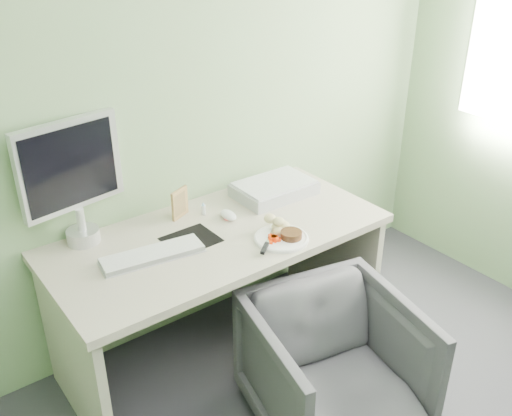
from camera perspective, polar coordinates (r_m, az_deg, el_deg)
wall_back at (r=2.75m, az=-8.58°, el=12.04°), size 3.50×0.00×3.50m
desk at (r=2.78m, az=-3.66°, el=-5.70°), size 1.60×0.75×0.73m
plate at (r=2.62m, az=2.54°, el=-3.05°), size 0.25×0.25×0.01m
steak at (r=2.61m, az=3.54°, el=-2.67°), size 0.12×0.12×0.03m
potato_pile at (r=2.66m, az=2.21°, el=-1.66°), size 0.12×0.09×0.06m
carrot_heap at (r=2.58m, az=1.86°, el=-2.94°), size 0.06×0.06×0.04m
steak_knife at (r=2.54m, az=1.07°, el=-3.66°), size 0.19×0.15×0.02m
mousepad at (r=2.64m, az=-6.54°, el=-3.15°), size 0.24×0.21×0.00m
keyboard at (r=2.53m, az=-10.31°, el=-4.56°), size 0.46×0.19×0.02m
computer_mouse at (r=2.80m, az=-2.78°, el=-0.71°), size 0.07×0.11×0.04m
photo_frame at (r=2.81m, az=-7.64°, el=0.47°), size 0.11×0.06×0.15m
eyedrop_bottle at (r=2.84m, az=-5.28°, el=-0.08°), size 0.02×0.02×0.07m
scanner at (r=3.03m, az=1.82°, el=1.89°), size 0.41×0.28×0.06m
monitor at (r=2.60m, az=-17.91°, el=3.07°), size 0.48×0.16×0.57m
desk_chair at (r=2.59m, az=7.82°, el=-15.62°), size 0.80×0.82×0.63m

